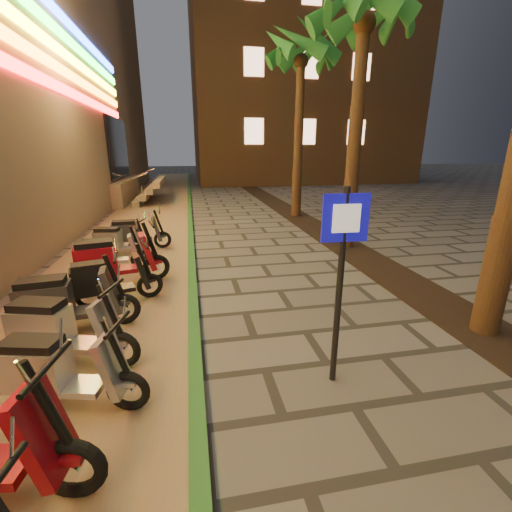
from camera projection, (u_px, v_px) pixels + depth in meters
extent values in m
plane|color=#474442|center=(308.00, 490.00, 2.89)|extent=(120.00, 120.00, 0.00)
cube|color=#8C7251|center=(140.00, 232.00, 11.79)|extent=(3.40, 60.00, 0.01)
cube|color=#235F23|center=(190.00, 229.00, 12.08)|extent=(0.18, 60.00, 0.10)
cube|color=black|center=(382.00, 268.00, 8.22)|extent=(1.20, 40.00, 0.02)
cube|color=black|center=(118.00, 148.00, 18.12)|extent=(0.08, 5.00, 3.00)
cube|color=gray|center=(83.00, 191.00, 18.41)|extent=(5.00, 6.00, 1.20)
cube|color=gray|center=(142.00, 198.00, 19.09)|extent=(0.35, 5.00, 0.30)
cube|color=gray|center=(148.00, 192.00, 19.06)|extent=(0.35, 5.00, 0.30)
cube|color=gray|center=(154.00, 187.00, 19.03)|extent=(0.35, 5.00, 0.30)
cube|color=gray|center=(160.00, 181.00, 19.01)|extent=(0.35, 5.00, 0.30)
cylinder|color=silver|center=(126.00, 181.00, 16.81)|extent=(2.09, 0.06, 0.81)
cylinder|color=silver|center=(137.00, 175.00, 20.56)|extent=(2.09, 0.06, 0.81)
cube|color=brown|center=(292.00, 36.00, 30.77)|extent=(18.00, 16.00, 25.00)
cube|color=#F7B388|center=(254.00, 131.00, 24.88)|extent=(1.40, 0.06, 1.80)
cube|color=#F7B388|center=(307.00, 132.00, 25.60)|extent=(1.40, 0.06, 1.80)
cube|color=#F7B388|center=(356.00, 132.00, 26.32)|extent=(1.40, 0.06, 1.80)
cube|color=#F7B388|center=(254.00, 62.00, 23.54)|extent=(1.40, 0.06, 1.80)
cube|color=#F7B388|center=(309.00, 64.00, 24.26)|extent=(1.40, 0.06, 1.80)
cube|color=#F7B388|center=(361.00, 67.00, 24.97)|extent=(1.40, 0.06, 1.80)
cylinder|color=#472D19|center=(354.00, 145.00, 9.24)|extent=(0.40, 0.40, 5.70)
sphere|color=#472D19|center=(364.00, 24.00, 8.39)|extent=(0.56, 0.56, 0.56)
cone|color=#1D581B|center=(399.00, 5.00, 8.42)|extent=(0.60, 1.93, 1.52)
cone|color=#1D581B|center=(379.00, 13.00, 8.91)|extent=(1.70, 1.86, 1.52)
cone|color=#1D581B|center=(355.00, 16.00, 9.10)|extent=(2.00, 0.93, 1.52)
cone|color=#1D581B|center=(336.00, 12.00, 8.90)|extent=(1.97, 1.48, 1.52)
cone|color=#1D581B|center=(329.00, 4.00, 8.39)|extent=(1.22, 2.02, 1.52)
cylinder|color=#472D19|center=(298.00, 143.00, 13.89)|extent=(0.40, 0.40, 5.95)
sphere|color=#472D19|center=(301.00, 61.00, 13.01)|extent=(0.56, 0.56, 0.56)
cone|color=#1D581B|center=(324.00, 49.00, 13.03)|extent=(0.60, 1.93, 1.52)
cone|color=#1D581B|center=(314.00, 53.00, 13.53)|extent=(1.70, 1.86, 1.52)
cone|color=#1D581B|center=(299.00, 54.00, 13.72)|extent=(2.00, 0.93, 1.52)
cone|color=#1D581B|center=(285.00, 53.00, 13.51)|extent=(1.97, 1.48, 1.52)
cone|color=#1D581B|center=(278.00, 49.00, 13.00)|extent=(1.22, 2.02, 1.52)
cone|color=#1D581B|center=(282.00, 44.00, 12.44)|extent=(1.22, 2.02, 1.52)
cone|color=#1D581B|center=(296.00, 41.00, 12.07)|extent=(1.97, 1.48, 1.52)
cone|color=#1D581B|center=(314.00, 41.00, 12.08)|extent=(2.00, 0.93, 1.52)
cone|color=#1D581B|center=(324.00, 44.00, 12.46)|extent=(1.70, 1.86, 1.52)
cylinder|color=black|center=(339.00, 291.00, 3.93)|extent=(0.08, 0.08, 2.38)
cube|color=#110EB6|center=(346.00, 218.00, 3.66)|extent=(0.52, 0.05, 0.52)
cube|color=white|center=(346.00, 218.00, 3.63)|extent=(0.31, 0.03, 0.30)
torus|color=black|center=(72.00, 468.00, 2.76)|extent=(0.59, 0.20, 0.58)
cylinder|color=silver|center=(72.00, 468.00, 2.76)|extent=(0.17, 0.13, 0.16)
cube|color=maroon|center=(43.00, 431.00, 2.64)|extent=(0.36, 0.48, 0.78)
cylinder|color=black|center=(48.00, 407.00, 2.57)|extent=(0.31, 0.12, 0.83)
cylinder|color=black|center=(47.00, 367.00, 2.47)|extent=(0.14, 0.65, 0.05)
cube|color=maroon|center=(69.00, 456.00, 2.72)|extent=(0.27, 0.19, 0.07)
torus|color=black|center=(34.00, 388.00, 3.76)|extent=(0.50, 0.21, 0.49)
cylinder|color=silver|center=(34.00, 388.00, 3.76)|extent=(0.15, 0.12, 0.13)
torus|color=black|center=(128.00, 391.00, 3.71)|extent=(0.50, 0.21, 0.49)
cylinder|color=silver|center=(128.00, 391.00, 3.71)|extent=(0.15, 0.12, 0.13)
cube|color=#BABBBF|center=(80.00, 386.00, 3.72)|extent=(0.58, 0.43, 0.08)
cube|color=#BABBBF|center=(36.00, 367.00, 3.67)|extent=(0.72, 0.50, 0.47)
cube|color=black|center=(31.00, 344.00, 3.59)|extent=(0.64, 0.43, 0.11)
cube|color=#BABBBF|center=(113.00, 365.00, 3.62)|extent=(0.33, 0.42, 0.66)
cylinder|color=black|center=(117.00, 350.00, 3.56)|extent=(0.27, 0.12, 0.70)
cylinder|color=black|center=(118.00, 324.00, 3.47)|extent=(0.17, 0.54, 0.04)
cube|color=#BABBBF|center=(127.00, 382.00, 3.67)|extent=(0.23, 0.18, 0.06)
torus|color=black|center=(40.00, 345.00, 4.54)|extent=(0.53, 0.24, 0.52)
cylinder|color=silver|center=(40.00, 345.00, 4.54)|extent=(0.16, 0.14, 0.14)
torus|color=black|center=(121.00, 350.00, 4.44)|extent=(0.53, 0.24, 0.52)
cylinder|color=silver|center=(121.00, 350.00, 4.44)|extent=(0.16, 0.14, 0.14)
cube|color=#ACACB4|center=(79.00, 345.00, 4.48)|extent=(0.63, 0.48, 0.08)
cube|color=#ACACB4|center=(41.00, 326.00, 4.44)|extent=(0.78, 0.56, 0.50)
cube|color=black|center=(37.00, 306.00, 4.35)|extent=(0.69, 0.48, 0.12)
cube|color=#ACACB4|center=(108.00, 326.00, 4.35)|extent=(0.37, 0.46, 0.71)
cylinder|color=black|center=(111.00, 312.00, 4.29)|extent=(0.28, 0.14, 0.74)
cylinder|color=black|center=(111.00, 288.00, 4.19)|extent=(0.20, 0.57, 0.04)
cube|color=#ACACB4|center=(120.00, 341.00, 4.41)|extent=(0.25, 0.20, 0.06)
torus|color=black|center=(42.00, 320.00, 5.19)|extent=(0.55, 0.18, 0.54)
cylinder|color=silver|center=(42.00, 320.00, 5.19)|extent=(0.16, 0.12, 0.15)
torus|color=black|center=(124.00, 309.00, 5.55)|extent=(0.55, 0.18, 0.54)
cylinder|color=silver|center=(124.00, 309.00, 5.55)|extent=(0.16, 0.12, 0.15)
cube|color=#2A2C2F|center=(83.00, 312.00, 5.36)|extent=(0.61, 0.43, 0.08)
cube|color=#2A2C2F|center=(45.00, 301.00, 5.13)|extent=(0.77, 0.49, 0.52)
cube|color=black|center=(41.00, 282.00, 5.04)|extent=(0.68, 0.42, 0.12)
cube|color=#2A2C2F|center=(111.00, 290.00, 5.40)|extent=(0.33, 0.45, 0.73)
cylinder|color=black|center=(115.00, 277.00, 5.36)|extent=(0.29, 0.11, 0.77)
cylinder|color=black|center=(115.00, 257.00, 5.28)|extent=(0.13, 0.60, 0.05)
cube|color=#2A2C2F|center=(123.00, 302.00, 5.51)|extent=(0.25, 0.17, 0.06)
torus|color=black|center=(89.00, 296.00, 6.11)|extent=(0.50, 0.23, 0.49)
cylinder|color=silver|center=(89.00, 296.00, 6.11)|extent=(0.15, 0.13, 0.13)
torus|color=black|center=(150.00, 285.00, 6.57)|extent=(0.50, 0.23, 0.49)
cylinder|color=silver|center=(150.00, 285.00, 6.57)|extent=(0.15, 0.13, 0.13)
cube|color=black|center=(120.00, 289.00, 6.33)|extent=(0.59, 0.46, 0.08)
cube|color=black|center=(92.00, 281.00, 6.06)|extent=(0.74, 0.53, 0.47)
cube|color=black|center=(89.00, 266.00, 5.98)|extent=(0.65, 0.46, 0.11)
cube|color=black|center=(141.00, 271.00, 6.42)|extent=(0.35, 0.44, 0.67)
cylinder|color=black|center=(144.00, 261.00, 6.39)|extent=(0.27, 0.14, 0.70)
cylinder|color=black|center=(145.00, 245.00, 6.32)|extent=(0.20, 0.54, 0.04)
cube|color=black|center=(149.00, 280.00, 6.54)|extent=(0.24, 0.19, 0.06)
torus|color=black|center=(93.00, 276.00, 6.96)|extent=(0.59, 0.25, 0.58)
cylinder|color=silver|center=(93.00, 276.00, 6.96)|extent=(0.18, 0.15, 0.16)
torus|color=black|center=(156.00, 267.00, 7.45)|extent=(0.59, 0.25, 0.58)
cylinder|color=silver|center=(156.00, 267.00, 7.45)|extent=(0.18, 0.15, 0.16)
cube|color=maroon|center=(125.00, 269.00, 7.19)|extent=(0.69, 0.51, 0.09)
cube|color=maroon|center=(96.00, 260.00, 6.90)|extent=(0.86, 0.60, 0.56)
cube|color=black|center=(94.00, 244.00, 6.80)|extent=(0.76, 0.51, 0.13)
cube|color=maroon|center=(147.00, 251.00, 7.28)|extent=(0.39, 0.50, 0.79)
cylinder|color=black|center=(150.00, 241.00, 7.24)|extent=(0.32, 0.15, 0.83)
cylinder|color=black|center=(151.00, 224.00, 7.16)|extent=(0.20, 0.64, 0.05)
cube|color=maroon|center=(156.00, 261.00, 7.41)|extent=(0.28, 0.21, 0.07)
torus|color=black|center=(94.00, 264.00, 7.82)|extent=(0.48, 0.16, 0.47)
cylinder|color=silver|center=(94.00, 264.00, 7.82)|extent=(0.14, 0.11, 0.13)
torus|color=black|center=(141.00, 260.00, 8.15)|extent=(0.48, 0.16, 0.47)
cylinder|color=silver|center=(141.00, 260.00, 8.15)|extent=(0.14, 0.11, 0.13)
cube|color=silver|center=(118.00, 260.00, 7.97)|extent=(0.54, 0.38, 0.07)
cube|color=silver|center=(96.00, 253.00, 7.77)|extent=(0.68, 0.43, 0.45)
cube|color=black|center=(95.00, 242.00, 7.69)|extent=(0.60, 0.37, 0.11)
cube|color=silver|center=(134.00, 248.00, 8.01)|extent=(0.29, 0.39, 0.64)
cylinder|color=black|center=(136.00, 240.00, 7.98)|extent=(0.25, 0.10, 0.67)
cylinder|color=black|center=(137.00, 228.00, 7.91)|extent=(0.12, 0.52, 0.04)
cube|color=silver|center=(140.00, 255.00, 8.11)|extent=(0.22, 0.15, 0.05)
torus|color=black|center=(107.00, 250.00, 8.93)|extent=(0.49, 0.18, 0.48)
cylinder|color=silver|center=(107.00, 250.00, 8.93)|extent=(0.14, 0.12, 0.13)
torus|color=black|center=(146.00, 250.00, 8.93)|extent=(0.49, 0.18, 0.48)
cylinder|color=silver|center=(146.00, 250.00, 8.93)|extent=(0.14, 0.12, 0.13)
cube|color=#96959C|center=(126.00, 248.00, 8.92)|extent=(0.56, 0.40, 0.07)
cube|color=#96959C|center=(108.00, 240.00, 8.85)|extent=(0.70, 0.47, 0.46)
cube|color=black|center=(107.00, 230.00, 8.77)|extent=(0.61, 0.40, 0.11)
cube|color=#96959C|center=(140.00, 238.00, 8.83)|extent=(0.31, 0.41, 0.64)
cylinder|color=black|center=(141.00, 231.00, 8.78)|extent=(0.26, 0.11, 0.68)
cylinder|color=black|center=(142.00, 220.00, 8.69)|extent=(0.14, 0.53, 0.04)
cube|color=#96959C|center=(145.00, 246.00, 8.89)|extent=(0.22, 0.17, 0.05)
torus|color=black|center=(123.00, 242.00, 9.61)|extent=(0.51, 0.14, 0.50)
cylinder|color=silver|center=(123.00, 242.00, 9.61)|extent=(0.14, 0.11, 0.13)
torus|color=black|center=(163.00, 240.00, 9.89)|extent=(0.51, 0.14, 0.50)
cylinder|color=silver|center=(163.00, 240.00, 9.89)|extent=(0.14, 0.11, 0.13)
cube|color=#2A2C30|center=(143.00, 240.00, 9.73)|extent=(0.55, 0.37, 0.08)
cube|color=#2A2C30|center=(125.00, 232.00, 9.55)|extent=(0.70, 0.42, 0.48)
cube|color=black|center=(124.00, 223.00, 9.46)|extent=(0.62, 0.36, 0.12)
cube|color=#2A2C30|center=(157.00, 229.00, 9.75)|extent=(0.29, 0.40, 0.68)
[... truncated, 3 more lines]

